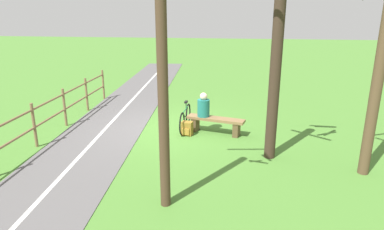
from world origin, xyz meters
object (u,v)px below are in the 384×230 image
at_px(tree_far_right, 165,85).
at_px(bench, 215,123).
at_px(tree_far_left, 278,64).
at_px(bicycle, 185,118).
at_px(backpack, 187,129).
at_px(person_seated, 203,106).
at_px(tree_mid_field, 381,72).

bearing_deg(tree_far_right, bench, -97.86).
distance_m(tree_far_right, tree_far_left, 3.29).
distance_m(bicycle, backpack, 0.58).
relative_size(bicycle, tree_far_right, 0.35).
height_order(backpack, tree_far_right, tree_far_right).
relative_size(bicycle, backpack, 4.09).
height_order(bicycle, backpack, bicycle).
distance_m(person_seated, bicycle, 0.75).
xyz_separation_m(person_seated, backpack, (0.44, 0.38, -0.60)).
bearing_deg(backpack, bench, -160.91).
xyz_separation_m(bench, bicycle, (0.97, -0.26, 0.02)).
distance_m(bench, tree_mid_field, 4.64).
bearing_deg(tree_far_left, tree_far_right, 50.09).
bearing_deg(bicycle, backpack, 16.39).
distance_m(bench, person_seated, 0.60).
bearing_deg(backpack, bicycle, -74.84).
bearing_deg(tree_far_left, bicycle, -36.27).
height_order(backpack, tree_mid_field, tree_mid_field).
xyz_separation_m(tree_far_right, tree_mid_field, (-4.15, -1.92, 0.02)).
bearing_deg(person_seated, bicycle, -1.66).
relative_size(backpack, tree_far_right, 0.08).
distance_m(person_seated, tree_mid_field, 4.81).
xyz_separation_m(person_seated, tree_mid_field, (-3.96, 2.28, 1.53)).
relative_size(backpack, tree_mid_field, 0.08).
relative_size(tree_mid_field, tree_far_left, 0.98).
height_order(bicycle, tree_mid_field, tree_mid_field).
relative_size(person_seated, tree_far_left, 0.14).
height_order(bicycle, tree_far_right, tree_far_right).
bearing_deg(tree_far_left, backpack, -28.84).
distance_m(person_seated, backpack, 0.83).
bearing_deg(tree_mid_field, backpack, -23.34).
relative_size(person_seated, bicycle, 0.43).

